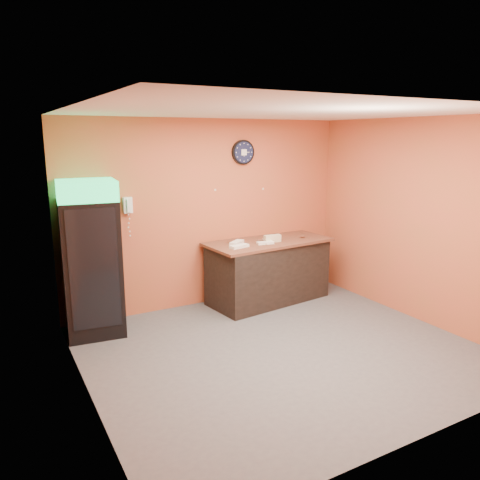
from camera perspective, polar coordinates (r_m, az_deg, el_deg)
floor at (r=5.86m, az=5.08°, el=-13.22°), size 4.50×4.50×0.00m
back_wall at (r=7.11m, az=-3.75°, el=3.28°), size 4.50×0.02×2.80m
left_wall at (r=4.56m, az=-18.73°, el=-2.63°), size 0.02×4.00×2.80m
right_wall at (r=6.91m, az=21.00°, el=2.19°), size 0.02×4.00×2.80m
ceiling at (r=5.29m, az=5.69°, el=15.29°), size 4.50×4.00×0.02m
beverage_cooler at (r=6.26m, az=-17.55°, el=-2.47°), size 0.78×0.79×2.01m
prep_counter at (r=7.35m, az=3.46°, el=-3.90°), size 1.94×1.04×0.93m
wall_clock at (r=7.26m, az=0.38°, el=10.65°), size 0.37×0.06×0.37m
wall_phone at (r=6.60m, az=-13.52°, el=4.15°), size 0.12×0.10×0.22m
butcher_paper at (r=7.23m, az=3.51°, el=-0.22°), size 2.01×1.04×0.04m
sub_roll_stack at (r=7.12m, az=3.99°, el=0.19°), size 0.27×0.12×0.11m
wrapped_sandwich_left at (r=6.75m, az=-0.09°, el=-0.77°), size 0.31×0.17×0.04m
wrapped_sandwich_mid at (r=6.99m, az=3.11°, el=-0.35°), size 0.26×0.14×0.04m
wrapped_sandwich_right at (r=6.98m, az=-0.40°, el=-0.31°), size 0.30×0.27×0.04m
kitchen_tool at (r=7.24m, az=3.20°, el=0.24°), size 0.07×0.07×0.07m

